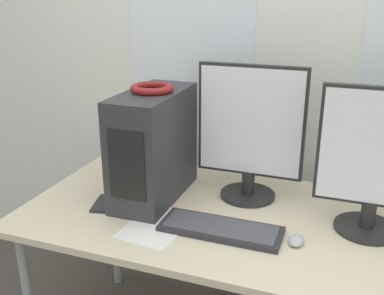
# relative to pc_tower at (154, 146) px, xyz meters

# --- Properties ---
(wall_back) EXTENTS (8.00, 0.07, 2.70)m
(wall_back) POSITION_rel_pc_tower_xyz_m (0.53, 0.51, 0.38)
(wall_back) COLOR silver
(wall_back) RESTS_ON ground_plane
(desk) EXTENTS (2.02, 0.86, 0.75)m
(desk) POSITION_rel_pc_tower_xyz_m (0.53, -0.05, -0.27)
(desk) COLOR beige
(desk) RESTS_ON ground_plane
(pc_tower) EXTENTS (0.21, 0.48, 0.46)m
(pc_tower) POSITION_rel_pc_tower_xyz_m (0.00, 0.00, 0.00)
(pc_tower) COLOR #2D2D33
(pc_tower) RESTS_ON desk
(headphones) EXTENTS (0.17, 0.17, 0.03)m
(headphones) POSITION_rel_pc_tower_xyz_m (0.00, 0.00, 0.24)
(headphones) COLOR maroon
(headphones) RESTS_ON pc_tower
(monitor_main) EXTENTS (0.44, 0.23, 0.57)m
(monitor_main) POSITION_rel_pc_tower_xyz_m (0.38, 0.13, 0.06)
(monitor_main) COLOR black
(monitor_main) RESTS_ON desk
(monitor_right_near) EXTENTS (0.41, 0.23, 0.54)m
(monitor_right_near) POSITION_rel_pc_tower_xyz_m (0.86, 0.00, 0.04)
(monitor_right_near) COLOR black
(monitor_right_near) RESTS_ON desk
(keyboard) EXTENTS (0.45, 0.17, 0.02)m
(keyboard) POSITION_rel_pc_tower_xyz_m (0.35, -0.19, -0.22)
(keyboard) COLOR #28282D
(keyboard) RESTS_ON desk
(mouse) EXTENTS (0.05, 0.08, 0.03)m
(mouse) POSITION_rel_pc_tower_xyz_m (0.63, -0.18, -0.22)
(mouse) COLOR #B2B2B7
(mouse) RESTS_ON desk
(cell_phone) EXTENTS (0.10, 0.17, 0.01)m
(cell_phone) POSITION_rel_pc_tower_xyz_m (-0.17, -0.15, -0.22)
(cell_phone) COLOR #232328
(cell_phone) RESTS_ON desk
(paper_sheet_left) EXTENTS (0.24, 0.31, 0.00)m
(paper_sheet_left) POSITION_rel_pc_tower_xyz_m (0.11, -0.23, -0.23)
(paper_sheet_left) COLOR white
(paper_sheet_left) RESTS_ON desk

